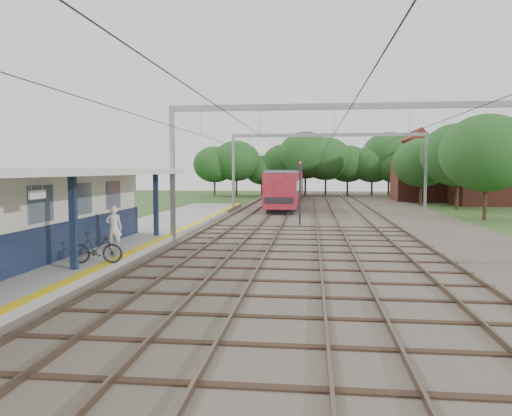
{
  "coord_description": "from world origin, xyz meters",
  "views": [
    {
      "loc": [
        2.14,
        -10.01,
        3.72
      ],
      "look_at": [
        -1.0,
        17.84,
        1.6
      ],
      "focal_mm": 35.0,
      "sensor_mm": 36.0,
      "label": 1
    }
  ],
  "objects_px": {
    "bicycle": "(96,248)",
    "signal_post": "(300,185)",
    "person": "(114,227)",
    "train": "(289,185)"
  },
  "relations": [
    {
      "from": "person",
      "to": "train",
      "type": "relative_size",
      "value": 0.05
    },
    {
      "from": "train",
      "to": "signal_post",
      "type": "distance_m",
      "value": 24.19
    },
    {
      "from": "bicycle",
      "to": "signal_post",
      "type": "bearing_deg",
      "value": -31.79
    },
    {
      "from": "bicycle",
      "to": "train",
      "type": "xyz_separation_m",
      "value": [
        5.1,
        40.12,
        1.12
      ]
    },
    {
      "from": "person",
      "to": "signal_post",
      "type": "bearing_deg",
      "value": -129.91
    },
    {
      "from": "person",
      "to": "bicycle",
      "type": "relative_size",
      "value": 0.99
    },
    {
      "from": "person",
      "to": "bicycle",
      "type": "height_order",
      "value": "person"
    },
    {
      "from": "train",
      "to": "signal_post",
      "type": "relative_size",
      "value": 7.93
    },
    {
      "from": "bicycle",
      "to": "train",
      "type": "relative_size",
      "value": 0.05
    },
    {
      "from": "person",
      "to": "train",
      "type": "xyz_separation_m",
      "value": [
        5.78,
        36.83,
        0.76
      ]
    }
  ]
}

